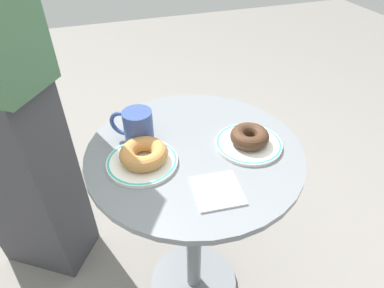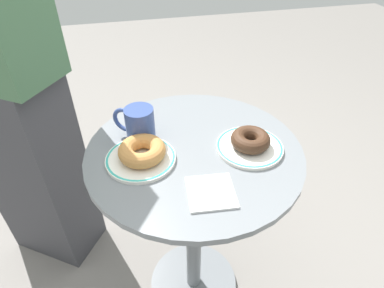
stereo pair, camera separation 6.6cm
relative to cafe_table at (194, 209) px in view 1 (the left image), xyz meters
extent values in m
cube|color=gray|center=(0.00, 0.00, -0.48)|extent=(7.00, 7.00, 0.02)
cylinder|color=slate|center=(0.00, 0.00, 0.25)|extent=(0.61, 0.61, 0.02)
cylinder|color=slate|center=(0.00, 0.00, -0.11)|extent=(0.06, 0.06, 0.68)
cylinder|color=slate|center=(0.00, 0.00, -0.46)|extent=(0.35, 0.35, 0.03)
cylinder|color=white|center=(-0.15, -0.01, 0.26)|extent=(0.19, 0.19, 0.01)
torus|color=#38B2A8|center=(-0.15, -0.01, 0.26)|extent=(0.18, 0.18, 0.01)
cylinder|color=white|center=(0.15, -0.03, 0.26)|extent=(0.19, 0.19, 0.01)
torus|color=#38B2A8|center=(0.15, -0.03, 0.26)|extent=(0.18, 0.18, 0.01)
torus|color=#BC7F42|center=(-0.14, -0.02, 0.29)|extent=(0.13, 0.13, 0.04)
torus|color=#422819|center=(0.15, -0.03, 0.29)|extent=(0.14, 0.14, 0.04)
cube|color=white|center=(0.00, -0.17, 0.26)|extent=(0.12, 0.12, 0.01)
cylinder|color=#334784|center=(-0.14, 0.08, 0.31)|extent=(0.08, 0.08, 0.10)
torus|color=#334784|center=(-0.18, 0.10, 0.31)|extent=(0.07, 0.05, 0.08)
cube|color=#3D3D42|center=(-0.55, 0.37, -0.06)|extent=(0.40, 0.37, 0.84)
camera|label=1|loc=(-0.23, -0.67, 0.83)|focal=30.42mm
camera|label=2|loc=(-0.17, -0.69, 0.83)|focal=30.42mm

